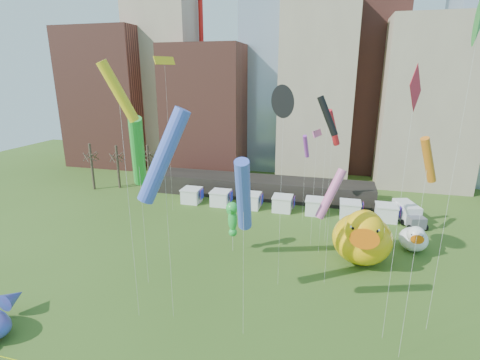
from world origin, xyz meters
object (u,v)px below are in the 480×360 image
(small_duck, at_px, (414,238))
(seahorse_green, at_px, (232,216))
(big_duck, at_px, (362,236))
(box_truck, at_px, (408,213))
(seahorse_purple, at_px, (362,232))

(small_duck, height_order, seahorse_green, seahorse_green)
(big_duck, distance_m, box_truck, 15.66)
(big_duck, xyz_separation_m, seahorse_green, (-14.60, -1.13, 1.30))
(seahorse_green, distance_m, seahorse_purple, 14.45)
(seahorse_green, bearing_deg, small_duck, 19.05)
(big_duck, relative_size, seahorse_purple, 1.65)
(small_duck, bearing_deg, box_truck, 87.90)
(small_duck, height_order, box_truck, small_duck)
(seahorse_purple, relative_size, box_truck, 0.84)
(big_duck, height_order, box_truck, big_duck)
(box_truck, bearing_deg, seahorse_green, -162.16)
(small_duck, relative_size, box_truck, 0.70)
(seahorse_green, bearing_deg, big_duck, 8.17)
(big_duck, bearing_deg, small_duck, 38.90)
(small_duck, bearing_deg, big_duck, -140.49)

